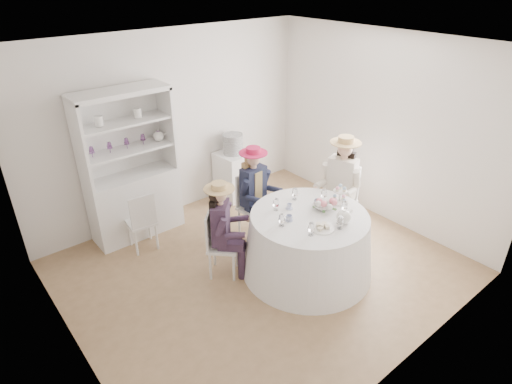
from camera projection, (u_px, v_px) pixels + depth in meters
ground at (261, 267)px, 5.46m from camera, size 4.50×4.50×0.00m
ceiling at (262, 48)px, 4.19m from camera, size 4.50×4.50×0.00m
wall_back at (173, 126)px, 6.19m from camera, size 4.50×0.00×4.50m
wall_front at (420, 253)px, 3.46m from camera, size 4.50×0.00×4.50m
wall_left at (56, 245)px, 3.56m from camera, size 0.00×4.50×4.50m
wall_right at (382, 129)px, 6.09m from camera, size 0.00×4.50×4.50m
tea_table at (308, 244)px, 5.23m from camera, size 1.61×1.61×0.81m
hutch at (133, 186)px, 5.86m from camera, size 1.24×0.51×2.07m
side_table at (234, 175)px, 6.97m from camera, size 0.53×0.53×0.77m
hatbox at (233, 144)px, 6.72m from camera, size 0.32×0.32×0.32m
guest_left at (223, 225)px, 5.04m from camera, size 0.53×0.53×1.26m
guest_mid at (254, 188)px, 5.76m from camera, size 0.49×0.51×1.34m
guest_right at (341, 181)px, 5.81m from camera, size 0.59×0.55×1.45m
spare_chair at (142, 220)px, 5.60m from camera, size 0.39×0.39×0.85m
teacup_a at (289, 218)px, 4.91m from camera, size 0.10×0.10×0.06m
teacup_b at (289, 207)px, 5.16m from camera, size 0.08×0.08×0.06m
teacup_c at (318, 203)px, 5.22m from camera, size 0.12×0.12×0.07m
flower_bowl at (323, 207)px, 5.15m from camera, size 0.26×0.26×0.06m
flower_arrangement at (325, 203)px, 5.09m from camera, size 0.20×0.20×0.08m
table_teapot at (344, 217)px, 4.86m from camera, size 0.23×0.16×0.17m
sandwich_plate at (322, 227)px, 4.77m from camera, size 0.27×0.27×0.06m
cupcake_stand at (340, 196)px, 5.28m from camera, size 0.23×0.23×0.22m
stemware_set at (310, 210)px, 5.00m from camera, size 0.88×0.89×0.15m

